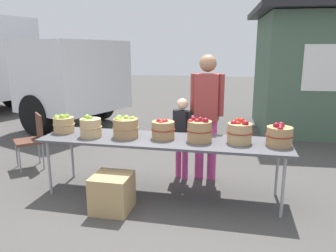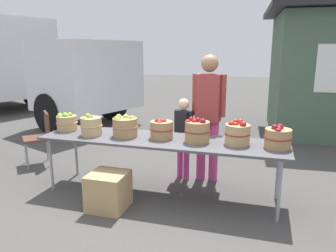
{
  "view_description": "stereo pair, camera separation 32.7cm",
  "coord_description": "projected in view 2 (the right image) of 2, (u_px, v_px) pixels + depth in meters",
  "views": [
    {
      "loc": [
        0.89,
        -3.85,
        1.84
      ],
      "look_at": [
        0.0,
        0.3,
        0.85
      ],
      "focal_mm": 34.93,
      "sensor_mm": 36.0,
      "label": 1
    },
    {
      "loc": [
        1.21,
        -3.77,
        1.84
      ],
      "look_at": [
        0.0,
        0.3,
        0.85
      ],
      "focal_mm": 34.93,
      "sensor_mm": 36.0,
      "label": 2
    }
  ],
  "objects": [
    {
      "name": "vendor_adult",
      "position": [
        209.0,
        108.0,
        4.53
      ],
      "size": [
        0.47,
        0.25,
        1.78
      ],
      "rotation": [
        0.0,
        0.0,
        3.1
      ],
      "color": "#CC3F8C",
      "rests_on": "ground"
    },
    {
      "name": "box_truck",
      "position": [
        8.0,
        62.0,
        9.89
      ],
      "size": [
        7.97,
        4.69,
        2.75
      ],
      "rotation": [
        0.0,
        0.0,
        -0.36
      ],
      "color": "silver",
      "rests_on": "ground"
    },
    {
      "name": "apple_basket_red_1",
      "position": [
        197.0,
        131.0,
        3.94
      ],
      "size": [
        0.32,
        0.32,
        0.3
      ],
      "color": "#A87F51",
      "rests_on": "market_table"
    },
    {
      "name": "apple_basket_green_1",
      "position": [
        91.0,
        126.0,
        4.26
      ],
      "size": [
        0.29,
        0.29,
        0.29
      ],
      "color": "tan",
      "rests_on": "market_table"
    },
    {
      "name": "folding_chair",
      "position": [
        41.0,
        134.0,
        5.31
      ],
      "size": [
        0.57,
        0.57,
        0.86
      ],
      "rotation": [
        0.0,
        0.0,
        5.47
      ],
      "color": "brown",
      "rests_on": "ground"
    },
    {
      "name": "ground_plane",
      "position": [
        161.0,
        194.0,
        4.27
      ],
      "size": [
        40.0,
        40.0,
        0.0
      ],
      "primitive_type": "plane",
      "color": "#474442"
    },
    {
      "name": "produce_crate",
      "position": [
        108.0,
        191.0,
        3.85
      ],
      "size": [
        0.44,
        0.44,
        0.44
      ],
      "primitive_type": "cube",
      "color": "tan",
      "rests_on": "ground"
    },
    {
      "name": "child_customer",
      "position": [
        184.0,
        132.0,
        4.65
      ],
      "size": [
        0.28,
        0.24,
        1.18
      ],
      "rotation": [
        0.0,
        0.0,
        2.66
      ],
      "color": "#CC3F8C",
      "rests_on": "ground"
    },
    {
      "name": "apple_basket_red_0",
      "position": [
        162.0,
        129.0,
        4.1
      ],
      "size": [
        0.3,
        0.3,
        0.26
      ],
      "color": "#A87F51",
      "rests_on": "market_table"
    },
    {
      "name": "market_table",
      "position": [
        161.0,
        142.0,
        4.11
      ],
      "size": [
        3.1,
        0.76,
        0.75
      ],
      "color": "#4C4C51",
      "rests_on": "ground"
    },
    {
      "name": "apple_basket_green_0",
      "position": [
        67.0,
        122.0,
        4.51
      ],
      "size": [
        0.29,
        0.29,
        0.26
      ],
      "color": "tan",
      "rests_on": "market_table"
    },
    {
      "name": "apple_basket_red_3",
      "position": [
        278.0,
        138.0,
        3.69
      ],
      "size": [
        0.31,
        0.31,
        0.28
      ],
      "color": "#A87F51",
      "rests_on": "market_table"
    },
    {
      "name": "apple_basket_red_2",
      "position": [
        237.0,
        133.0,
        3.84
      ],
      "size": [
        0.31,
        0.31,
        0.29
      ],
      "color": "tan",
      "rests_on": "market_table"
    },
    {
      "name": "apple_basket_green_2",
      "position": [
        125.0,
        127.0,
        4.2
      ],
      "size": [
        0.34,
        0.34,
        0.29
      ],
      "color": "#A87F51",
      "rests_on": "market_table"
    }
  ]
}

